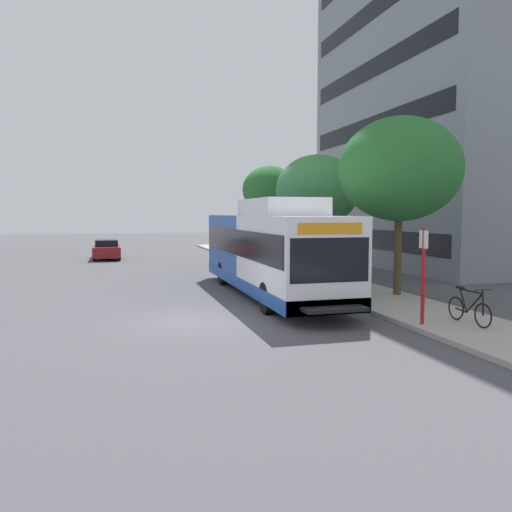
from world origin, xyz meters
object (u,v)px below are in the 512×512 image
street_tree_near_stop (400,169)px  street_tree_far_block (270,190)px  transit_bus (269,251)px  bicycle_parked (469,308)px  street_tree_mid_block (317,191)px  parked_car_far_lane (107,249)px  bus_stop_sign_pole (423,269)px

street_tree_near_stop → street_tree_far_block: bearing=91.2°
transit_bus → bicycle_parked: bearing=-63.1°
street_tree_far_block → bicycle_parked: bearing=-91.4°
street_tree_mid_block → street_tree_far_block: bearing=90.7°
bicycle_parked → street_tree_far_block: street_tree_far_block is taller
parked_car_far_lane → bus_stop_sign_pole: bearing=-71.1°
transit_bus → bicycle_parked: size_ratio=6.96×
street_tree_near_stop → street_tree_far_block: (-0.33, 15.07, -0.08)m
bus_stop_sign_pole → transit_bus: bearing=108.8°
street_tree_far_block → transit_bus: bearing=-107.1°
transit_bus → bicycle_parked: transit_bus is taller
bus_stop_sign_pole → street_tree_far_block: street_tree_far_block is taller
bus_stop_sign_pole → parked_car_far_lane: (-8.48, 24.80, -0.99)m
parked_car_far_lane → street_tree_far_block: bearing=-25.8°
transit_bus → street_tree_far_block: 14.07m
street_tree_near_stop → parked_car_far_lane: (-10.57, 20.02, -4.06)m
bus_stop_sign_pole → street_tree_near_stop: size_ratio=0.40×
bicycle_parked → parked_car_far_lane: bearing=111.2°
street_tree_mid_block → street_tree_far_block: street_tree_far_block is taller
transit_bus → bicycle_parked: (3.54, -6.99, -1.14)m
bus_stop_sign_pole → bicycle_parked: (1.26, -0.29, -1.09)m
bus_stop_sign_pole → bicycle_parked: bus_stop_sign_pole is taller
transit_bus → street_tree_near_stop: street_tree_near_stop is taller
bicycle_parked → street_tree_far_block: 20.55m
street_tree_mid_block → parked_car_far_lane: (-10.34, 12.74, -3.61)m
street_tree_near_stop → street_tree_far_block: 15.08m
bicycle_parked → street_tree_near_stop: 6.61m
street_tree_near_stop → bicycle_parked: bearing=-99.2°
bus_stop_sign_pole → parked_car_far_lane: bus_stop_sign_pole is taller
transit_bus → parked_car_far_lane: bearing=108.9°
transit_bus → parked_car_far_lane: 19.17m
bicycle_parked → street_tree_near_stop: (0.83, 5.07, 4.16)m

